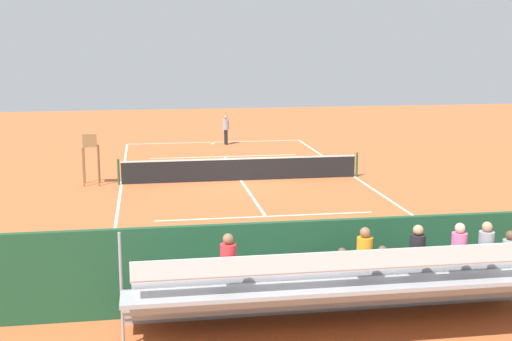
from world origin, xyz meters
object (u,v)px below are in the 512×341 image
at_px(umpire_chair, 90,154).
at_px(tennis_racket, 212,144).
at_px(tennis_player, 226,127).
at_px(equipment_bag, 370,285).
at_px(tennis_net, 241,169).
at_px(bleacher_stand, 354,285).
at_px(tennis_ball_near, 212,155).
at_px(courtside_bench, 436,264).

height_order(umpire_chair, tennis_racket, umpire_chair).
relative_size(umpire_chair, tennis_player, 1.11).
bearing_deg(equipment_bag, tennis_net, -84.73).
xyz_separation_m(tennis_net, tennis_racket, (0.22, -10.28, -0.49)).
xyz_separation_m(bleacher_stand, umpire_chair, (6.39, -15.49, 0.34)).
bearing_deg(tennis_ball_near, tennis_player, -107.97).
relative_size(equipment_bag, tennis_racket, 1.54).
distance_m(courtside_bench, equipment_bag, 1.74).
bearing_deg(bleacher_stand, tennis_racket, -89.10).
height_order(bleacher_stand, tennis_racket, bleacher_stand).
bearing_deg(tennis_net, courtside_bench, 102.45).
bearing_deg(bleacher_stand, tennis_player, -90.81).
xyz_separation_m(tennis_net, bleacher_stand, (-0.19, 15.39, 0.48)).
height_order(tennis_net, courtside_bench, tennis_net).
bearing_deg(courtside_bench, equipment_bag, 4.33).
relative_size(tennis_net, bleacher_stand, 1.14).
relative_size(courtside_bench, tennis_racket, 3.07).
relative_size(equipment_bag, tennis_player, 0.47).
xyz_separation_m(bleacher_stand, courtside_bench, (-2.74, -2.12, -0.42)).
relative_size(tennis_player, tennis_racket, 3.29).
bearing_deg(tennis_net, tennis_player, -93.13).
xyz_separation_m(tennis_net, equipment_bag, (-1.24, 13.40, -0.32)).
bearing_deg(tennis_net, equipment_bag, 95.27).
distance_m(tennis_net, bleacher_stand, 15.40).
bearing_deg(tennis_net, tennis_ball_near, -84.59).
bearing_deg(tennis_racket, courtside_bench, 97.61).
relative_size(tennis_net, courtside_bench, 5.72).
distance_m(tennis_player, tennis_racket, 1.29).
bearing_deg(tennis_ball_near, tennis_net, 95.41).
distance_m(tennis_player, tennis_ball_near, 3.88).
bearing_deg(tennis_player, courtside_bench, 95.84).
height_order(tennis_racket, tennis_ball_near, tennis_ball_near).
bearing_deg(bleacher_stand, umpire_chair, -67.60).
relative_size(tennis_net, equipment_bag, 11.44).
relative_size(bleacher_stand, equipment_bag, 10.07).
bearing_deg(umpire_chair, bleacher_stand, 112.40).
bearing_deg(tennis_ball_near, courtside_bench, 100.18).
bearing_deg(tennis_player, tennis_net, 86.87).
height_order(umpire_chair, equipment_bag, umpire_chair).
distance_m(umpire_chair, courtside_bench, 16.21).
bearing_deg(tennis_player, tennis_racket, -18.77).
xyz_separation_m(bleacher_stand, tennis_ball_near, (0.80, -21.84, -0.95)).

